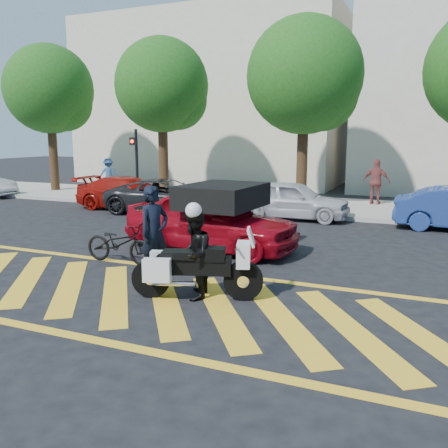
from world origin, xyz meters
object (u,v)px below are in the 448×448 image
at_px(officer_moto, 194,255).
at_px(parked_mid_left, 167,196).
at_px(officer_bike, 154,233).
at_px(red_convertible, 211,220).
at_px(parked_mid_right, 292,200).
at_px(police_motorcycle, 195,268).
at_px(bicycle, 119,243).
at_px(parked_left, 130,193).

distance_m(officer_moto, parked_mid_left, 9.77).
xyz_separation_m(officer_moto, parked_mid_left, (-5.28, 8.22, -0.17)).
height_order(officer_bike, parked_mid_left, officer_bike).
height_order(red_convertible, parked_mid_right, red_convertible).
relative_size(parked_mid_left, parked_mid_right, 1.16).
height_order(parked_mid_left, parked_mid_right, parked_mid_right).
bearing_deg(parked_mid_right, police_motorcycle, -177.74).
xyz_separation_m(officer_bike, parked_mid_right, (0.75, 8.12, -0.29)).
distance_m(bicycle, officer_moto, 3.10).
bearing_deg(police_motorcycle, parked_mid_right, 75.81).
relative_size(officer_moto, red_convertible, 0.36).
bearing_deg(bicycle, red_convertible, -34.20).
height_order(officer_moto, red_convertible, officer_moto).
bearing_deg(officer_bike, parked_mid_left, 46.84).
bearing_deg(parked_left, bicycle, -148.35).
xyz_separation_m(officer_bike, parked_mid_left, (-3.99, 7.47, -0.33)).
height_order(officer_bike, parked_mid_right, officer_bike).
bearing_deg(officer_moto, parked_mid_right, 165.70).
bearing_deg(officer_bike, officer_moto, -101.46).
bearing_deg(officer_moto, parked_mid_left, -165.12).
height_order(bicycle, red_convertible, red_convertible).
bearing_deg(parked_mid_left, parked_mid_right, -89.14).
height_order(red_convertible, parked_mid_left, red_convertible).
xyz_separation_m(police_motorcycle, red_convertible, (-1.29, 3.53, 0.20)).
distance_m(officer_moto, red_convertible, 3.74).
relative_size(officer_moto, parked_left, 0.36).
xyz_separation_m(bicycle, officer_moto, (2.70, -1.48, 0.35)).
xyz_separation_m(police_motorcycle, parked_mid_left, (-5.30, 8.23, 0.07)).
relative_size(officer_bike, officer_moto, 1.19).
xyz_separation_m(officer_bike, red_convertible, (0.03, 2.77, -0.20)).
bearing_deg(parked_left, red_convertible, -130.84).
xyz_separation_m(parked_left, parked_mid_left, (1.85, -0.22, -0.00)).
distance_m(police_motorcycle, parked_left, 11.07).
relative_size(officer_bike, parked_mid_right, 0.48).
height_order(parked_left, parked_mid_left, parked_left).
bearing_deg(parked_mid_left, officer_bike, -158.88).
relative_size(bicycle, parked_left, 0.40).
relative_size(bicycle, parked_mid_right, 0.45).
relative_size(police_motorcycle, red_convertible, 0.51).
xyz_separation_m(officer_bike, officer_moto, (1.29, -0.75, -0.16)).
bearing_deg(officer_bike, bicycle, 81.29).
distance_m(officer_bike, red_convertible, 2.78).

